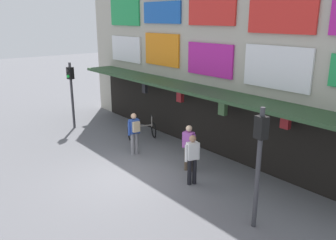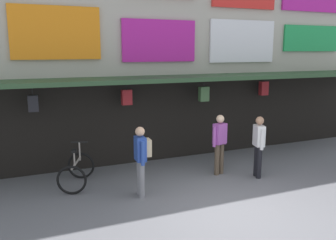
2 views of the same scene
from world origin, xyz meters
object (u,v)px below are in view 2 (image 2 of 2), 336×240
Objects in this scene: bicycle_parked at (77,171)px; pedestrian_in_red at (220,141)px; pedestrian_in_black at (141,156)px; pedestrian_in_white at (259,143)px.

pedestrian_in_red is at bearing -9.67° from bicycle_parked.
pedestrian_in_black is at bearing -166.13° from pedestrian_in_red.
pedestrian_in_black is at bearing -43.78° from bicycle_parked.
pedestrian_in_red is 1.00× the size of pedestrian_in_white.
pedestrian_in_black is at bearing 179.96° from pedestrian_in_white.
pedestrian_in_black is 3.32m from pedestrian_in_white.
bicycle_parked is 0.80× the size of pedestrian_in_black.
pedestrian_in_black is 1.00× the size of pedestrian_in_red.
bicycle_parked is 3.88m from pedestrian_in_red.
bicycle_parked is 0.80× the size of pedestrian_in_red.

